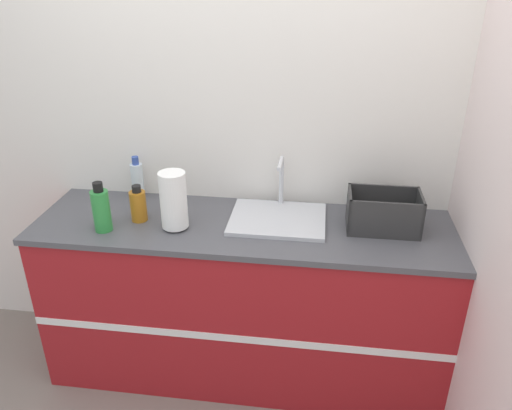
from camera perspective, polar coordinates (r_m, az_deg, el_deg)
ground_plane at (r=2.76m, az=-2.19°, el=-21.85°), size 12.00×12.00×0.00m
wall_back at (r=2.56m, az=-0.40°, el=9.01°), size 4.42×0.06×2.60m
wall_right at (r=2.34m, az=24.65°, el=4.96°), size 0.06×2.57×2.60m
counter_cabinet at (r=2.66m, az=-1.31°, el=-10.76°), size 2.05×0.59×0.90m
sink at (r=2.45m, az=2.52°, el=-1.32°), size 0.46×0.37×0.28m
paper_towel_roll at (r=2.35m, az=-9.40°, el=0.50°), size 0.13×0.13×0.28m
dish_rack at (r=2.42m, az=14.33°, el=-1.10°), size 0.34×0.21×0.18m
bottle_green at (r=2.43m, az=-17.27°, el=-0.49°), size 0.08×0.08×0.24m
bottle_amber at (r=2.49m, az=-13.31°, el=-0.00°), size 0.08×0.08×0.18m
bottle_clear at (r=2.72m, az=-13.39°, el=2.79°), size 0.06×0.06×0.24m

